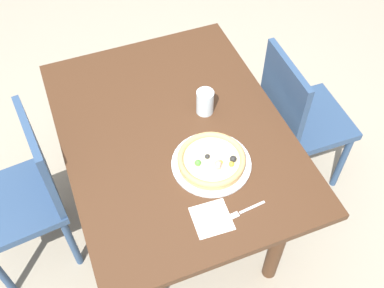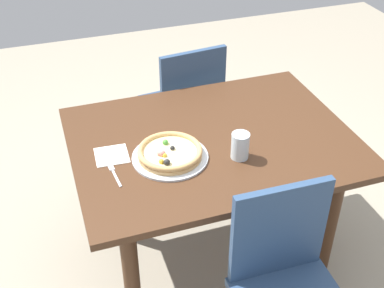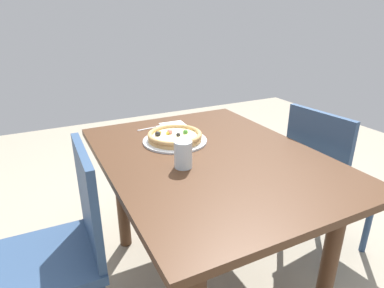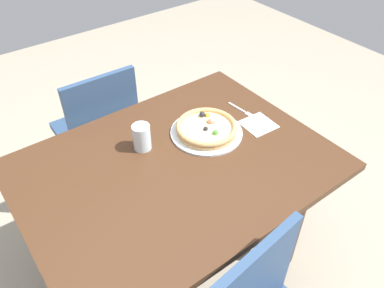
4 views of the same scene
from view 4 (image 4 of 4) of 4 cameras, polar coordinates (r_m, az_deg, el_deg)
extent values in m
plane|color=#9E937F|center=(2.15, -1.82, -17.18)|extent=(6.00, 6.00, 0.00)
cube|color=#472B19|center=(1.60, -2.35, -3.32)|extent=(1.26, 0.95, 0.03)
cylinder|color=#472B19|center=(2.24, 3.17, -0.48)|extent=(0.07, 0.07, 0.70)
cylinder|color=#472B19|center=(1.96, -19.42, -11.45)|extent=(0.07, 0.07, 0.70)
cylinder|color=#472B19|center=(1.95, 15.33, -10.42)|extent=(0.07, 0.07, 0.70)
cylinder|color=navy|center=(2.51, -18.36, -1.69)|extent=(0.04, 0.04, 0.43)
cylinder|color=navy|center=(2.59, -11.48, 1.21)|extent=(0.04, 0.04, 0.43)
cylinder|color=navy|center=(2.27, -15.28, -6.43)|extent=(0.04, 0.04, 0.43)
cylinder|color=navy|center=(2.35, -7.77, -3.06)|extent=(0.04, 0.04, 0.43)
cube|color=navy|center=(2.27, -14.13, 1.96)|extent=(0.41, 0.41, 0.04)
cube|color=navy|center=(2.00, -12.98, 4.45)|extent=(0.38, 0.04, 0.42)
cube|color=navy|center=(1.32, 9.01, -20.31)|extent=(0.38, 0.07, 0.42)
cylinder|color=silver|center=(1.73, 2.16, 1.77)|extent=(0.33, 0.33, 0.01)
cylinder|color=tan|center=(1.72, 2.17, 2.13)|extent=(0.27, 0.27, 0.02)
cylinder|color=beige|center=(1.71, 2.18, 2.44)|extent=(0.24, 0.24, 0.01)
torus|color=tan|center=(1.71, 2.19, 2.63)|extent=(0.28, 0.28, 0.02)
sphere|color=#E58C7F|center=(1.74, 3.23, 3.42)|extent=(0.02, 0.02, 0.02)
sphere|color=#262626|center=(1.77, 1.53, 4.41)|extent=(0.03, 0.03, 0.03)
sphere|color=gold|center=(1.77, 2.34, 4.34)|extent=(0.02, 0.02, 0.02)
sphere|color=gold|center=(1.74, 2.47, 3.45)|extent=(0.02, 0.02, 0.02)
sphere|color=#E58C7F|center=(1.73, 2.89, 3.41)|extent=(0.03, 0.03, 0.03)
sphere|color=#4C9E38|center=(1.67, 3.54, 1.73)|extent=(0.03, 0.03, 0.03)
sphere|color=#262626|center=(1.69, 2.06, 2.30)|extent=(0.02, 0.02, 0.02)
cube|color=silver|center=(1.90, 6.71, 5.43)|extent=(0.02, 0.11, 0.00)
cube|color=silver|center=(1.86, 8.63, 4.29)|extent=(0.03, 0.05, 0.00)
cylinder|color=silver|center=(1.63, -7.49, 1.02)|extent=(0.08, 0.08, 0.12)
cube|color=white|center=(1.81, 9.85, 2.89)|extent=(0.15, 0.15, 0.00)
camera|label=1|loc=(1.98, 50.94, 42.13)|focal=42.57mm
camera|label=2|loc=(2.99, -14.72, 43.44)|focal=46.88mm
camera|label=3|loc=(1.81, -53.46, 9.09)|focal=30.52mm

